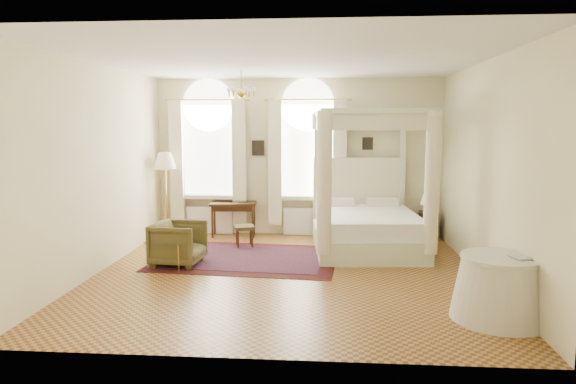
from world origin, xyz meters
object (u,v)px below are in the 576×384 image
object	(u,v)px
nightstand	(428,225)
writing_desk	(233,207)
coffee_table	(169,243)
side_table	(499,288)
canopy_bed	(367,219)
stool	(244,229)
armchair	(178,243)
floor_lamp	(165,165)

from	to	relation	value
nightstand	writing_desk	xyz separation A→B (m)	(-4.05, 0.00, 0.33)
writing_desk	coffee_table	distance (m)	2.56
nightstand	side_table	size ratio (longest dim) A/B	0.50
canopy_bed	side_table	size ratio (longest dim) A/B	2.28
canopy_bed	nightstand	distance (m)	1.75
canopy_bed	nightstand	world-z (taller)	canopy_bed
canopy_bed	stool	size ratio (longest dim) A/B	5.91
side_table	stool	bearing A→B (deg)	136.77
writing_desk	armchair	bearing A→B (deg)	-102.40
armchair	coffee_table	bearing A→B (deg)	149.42
coffee_table	floor_lamp	xyz separation A→B (m)	(-0.73, 2.18, 1.11)
armchair	coffee_table	xyz separation A→B (m)	(-0.12, -0.16, 0.04)
floor_lamp	stool	bearing A→B (deg)	-20.90
stool	side_table	distance (m)	5.03
nightstand	stool	bearing A→B (deg)	-165.35
stool	coffee_table	bearing A→B (deg)	-123.75
canopy_bed	side_table	bearing A→B (deg)	-68.06
armchair	side_table	size ratio (longest dim) A/B	0.70
nightstand	side_table	world-z (taller)	side_table
writing_desk	stool	size ratio (longest dim) A/B	2.26
writing_desk	floor_lamp	bearing A→B (deg)	-167.69
writing_desk	nightstand	bearing A→B (deg)	0.00
canopy_bed	writing_desk	distance (m)	2.92
nightstand	writing_desk	bearing A→B (deg)	180.00
stool	armchair	size ratio (longest dim) A/B	0.55
stool	side_table	world-z (taller)	side_table
nightstand	armchair	distance (m)	5.11
coffee_table	armchair	bearing A→B (deg)	53.92
armchair	stool	bearing A→B (deg)	-27.97
side_table	coffee_table	bearing A→B (deg)	157.54
nightstand	stool	size ratio (longest dim) A/B	1.29
armchair	side_table	distance (m)	5.02
nightstand	stool	distance (m)	3.79
writing_desk	floor_lamp	xyz separation A→B (m)	(-1.35, -0.29, 0.90)
writing_desk	coffee_table	bearing A→B (deg)	-104.18
armchair	floor_lamp	world-z (taller)	floor_lamp
side_table	writing_desk	bearing A→B (deg)	132.62
floor_lamp	canopy_bed	bearing A→B (deg)	-11.00
nightstand	armchair	world-z (taller)	armchair
writing_desk	coffee_table	xyz separation A→B (m)	(-0.62, -2.47, -0.21)
canopy_bed	armchair	size ratio (longest dim) A/B	3.25
armchair	floor_lamp	distance (m)	2.47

